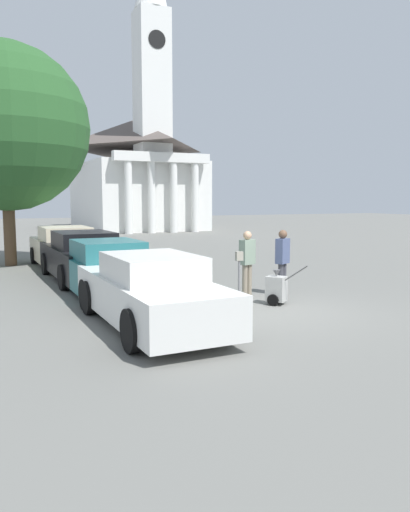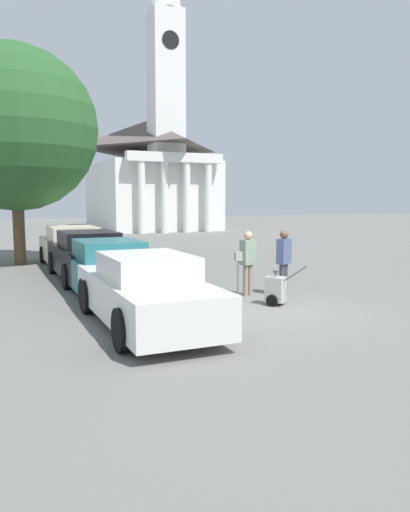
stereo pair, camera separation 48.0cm
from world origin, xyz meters
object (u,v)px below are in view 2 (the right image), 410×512
at_px(equipment_cart, 276,289).
at_px(parked_car_white, 145,292).
at_px(person_supervisor, 284,258).
at_px(person_worker, 248,259).
at_px(church, 151,165).
at_px(parked_car_cream, 72,248).
at_px(parking_meter, 238,267).
at_px(parked_car_teal, 108,269).
at_px(parked_car_black, 88,256).

bearing_deg(equipment_cart, parked_car_white, 156.08).
bearing_deg(person_supervisor, person_worker, -46.70).
xyz_separation_m(person_worker, church, (6.62, 30.20, 4.46)).
bearing_deg(person_worker, church, -120.70).
xyz_separation_m(parked_car_cream, parking_meter, (2.66, -8.52, 0.19)).
xyz_separation_m(parked_car_teal, equipment_cart, (3.43, -2.77, -0.30)).
xyz_separation_m(parked_car_white, church, (9.99, 32.17, 4.74)).
bearing_deg(parked_car_teal, person_worker, -24.28).
distance_m(parked_car_teal, person_supervisor, 4.63).
relative_size(parked_car_cream, church, 0.23).
height_order(parked_car_white, person_supervisor, person_supervisor).
distance_m(parked_car_cream, parking_meter, 8.92).
distance_m(parked_car_white, equipment_cart, 3.51).
xyz_separation_m(person_supervisor, equipment_cart, (-0.84, -1.00, -0.59)).
xyz_separation_m(parked_car_teal, parked_car_black, (0.00, 2.94, 0.03)).
relative_size(parked_car_teal, parked_car_black, 0.88).
relative_size(parking_meter, church, 0.06).
bearing_deg(person_worker, parking_meter, 31.43).
height_order(parked_car_black, equipment_cart, parked_car_black).
bearing_deg(parking_meter, person_supervisor, 18.58).
bearing_deg(equipment_cart, person_supervisor, 15.03).
relative_size(parked_car_white, equipment_cart, 5.01).
xyz_separation_m(person_worker, equipment_cart, (0.06, -1.30, -0.58)).
xyz_separation_m(parked_car_black, parked_car_cream, (0.00, 3.26, -0.02)).
bearing_deg(parked_car_teal, parked_car_black, 89.29).
xyz_separation_m(parked_car_teal, person_supervisor, (4.27, -1.77, 0.29)).
xyz_separation_m(parked_car_white, person_worker, (3.37, 1.97, 0.27)).
distance_m(equipment_cart, church, 32.57).
bearing_deg(parked_car_cream, parked_car_white, -90.71).
relative_size(parked_car_white, church, 0.22).
bearing_deg(parked_car_white, person_worker, 29.55).
distance_m(parking_meter, equipment_cart, 1.03).
height_order(parking_meter, equipment_cart, parking_meter).
relative_size(parked_car_white, parked_car_cream, 0.98).
bearing_deg(person_supervisor, parking_meter, -9.68).
relative_size(parked_car_white, parked_car_black, 0.95).
bearing_deg(person_supervisor, parked_car_teal, -50.78).
distance_m(parked_car_teal, equipment_cart, 4.42).
distance_m(person_worker, person_supervisor, 0.95).
bearing_deg(church, parked_car_cream, -113.90).
xyz_separation_m(parked_car_white, parked_car_teal, (-0.00, 3.44, -0.00)).
distance_m(person_supervisor, church, 31.35).
bearing_deg(parked_car_white, person_supervisor, 20.61).
relative_size(person_worker, person_supervisor, 0.99).
bearing_deg(parked_car_black, parked_car_teal, -90.71).
xyz_separation_m(parked_car_black, church, (9.99, 25.80, 4.71)).
bearing_deg(parked_car_cream, parking_meter, -73.38).
bearing_deg(parked_car_cream, person_worker, -67.00).
height_order(parked_car_teal, church, church).
bearing_deg(parked_car_white, parked_car_cream, 89.29).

